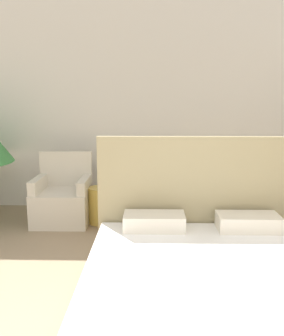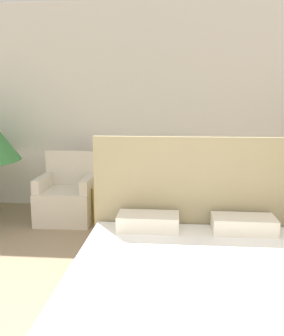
% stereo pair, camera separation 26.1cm
% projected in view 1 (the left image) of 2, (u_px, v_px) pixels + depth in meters
% --- Properties ---
extents(wall_back, '(10.00, 0.06, 2.90)m').
position_uv_depth(wall_back, '(125.00, 108.00, 5.33)').
color(wall_back, silver).
rests_on(wall_back, ground_plane).
extents(bed, '(1.90, 2.04, 1.24)m').
position_uv_depth(bed, '(213.00, 286.00, 2.70)').
color(bed, brown).
rests_on(bed, ground_plane).
extents(armchair_near_window_left, '(0.70, 0.66, 0.89)m').
position_uv_depth(armchair_near_window_left, '(63.00, 202.00, 4.81)').
color(armchair_near_window_left, beige).
rests_on(armchair_near_window_left, ground_plane).
extents(armchair_near_window_right, '(0.76, 0.72, 0.89)m').
position_uv_depth(armchair_near_window_right, '(139.00, 202.00, 4.78)').
color(armchair_near_window_right, beige).
rests_on(armchair_near_window_right, ground_plane).
extents(side_table, '(0.32, 0.32, 0.46)m').
position_uv_depth(side_table, '(100.00, 205.00, 4.80)').
color(side_table, gold).
rests_on(side_table, ground_plane).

